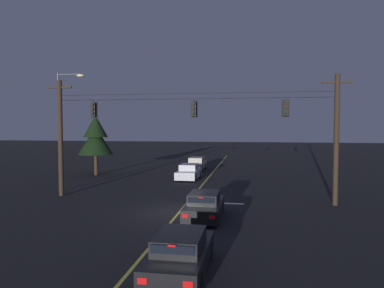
% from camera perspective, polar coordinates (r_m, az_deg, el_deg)
% --- Properties ---
extents(ground_plane, '(180.00, 180.00, 0.00)m').
position_cam_1_polar(ground_plane, '(20.65, -2.08, -10.88)').
color(ground_plane, black).
extents(lane_centre_stripe, '(0.14, 60.00, 0.01)m').
position_cam_1_polar(lane_centre_stripe, '(29.79, 1.60, -6.60)').
color(lane_centre_stripe, '#D1C64C').
rests_on(lane_centre_stripe, ground).
extents(stop_bar_paint, '(3.40, 0.36, 0.01)m').
position_cam_1_polar(stop_bar_paint, '(23.13, 4.04, -9.38)').
color(stop_bar_paint, silver).
rests_on(stop_bar_paint, ground).
extents(signal_span_assembly, '(20.15, 0.32, 8.09)m').
position_cam_1_polar(signal_span_assembly, '(23.46, -0.40, 1.16)').
color(signal_span_assembly, '#2D2116').
rests_on(signal_span_assembly, ground).
extents(traffic_light_leftmost, '(0.48, 0.41, 1.22)m').
position_cam_1_polar(traffic_light_leftmost, '(25.48, -15.49, 5.31)').
color(traffic_light_leftmost, black).
extents(traffic_light_left_inner, '(0.48, 0.41, 1.22)m').
position_cam_1_polar(traffic_light_left_inner, '(23.41, 0.30, 5.64)').
color(traffic_light_left_inner, black).
extents(traffic_light_centre, '(0.48, 0.41, 1.22)m').
position_cam_1_polar(traffic_light_centre, '(23.20, 14.73, 5.57)').
color(traffic_light_centre, black).
extents(car_waiting_near_lane, '(1.80, 4.33, 1.39)m').
position_cam_1_polar(car_waiting_near_lane, '(19.37, 1.99, -9.84)').
color(car_waiting_near_lane, black).
rests_on(car_waiting_near_lane, ground).
extents(car_oncoming_lead, '(1.80, 4.42, 1.39)m').
position_cam_1_polar(car_oncoming_lead, '(33.10, -0.52, -4.51)').
color(car_oncoming_lead, '#A5A5AD').
rests_on(car_oncoming_lead, ground).
extents(car_oncoming_trailing, '(1.80, 4.42, 1.39)m').
position_cam_1_polar(car_oncoming_trailing, '(40.11, 0.70, -3.20)').
color(car_oncoming_trailing, gray).
rests_on(car_oncoming_trailing, ground).
extents(car_waiting_second_near, '(1.80, 4.33, 1.39)m').
position_cam_1_polar(car_waiting_second_near, '(12.48, -1.90, -17.13)').
color(car_waiting_second_near, black).
rests_on(car_waiting_second_near, ground).
extents(street_lamp_corner, '(2.11, 0.30, 8.79)m').
position_cam_1_polar(street_lamp_corner, '(28.06, -19.98, 3.35)').
color(street_lamp_corner, '#4C4F54').
rests_on(street_lamp_corner, ground).
extents(tree_verge_near, '(3.44, 3.44, 6.03)m').
position_cam_1_polar(tree_verge_near, '(36.90, -15.13, 1.14)').
color(tree_verge_near, '#332316').
rests_on(tree_verge_near, ground).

